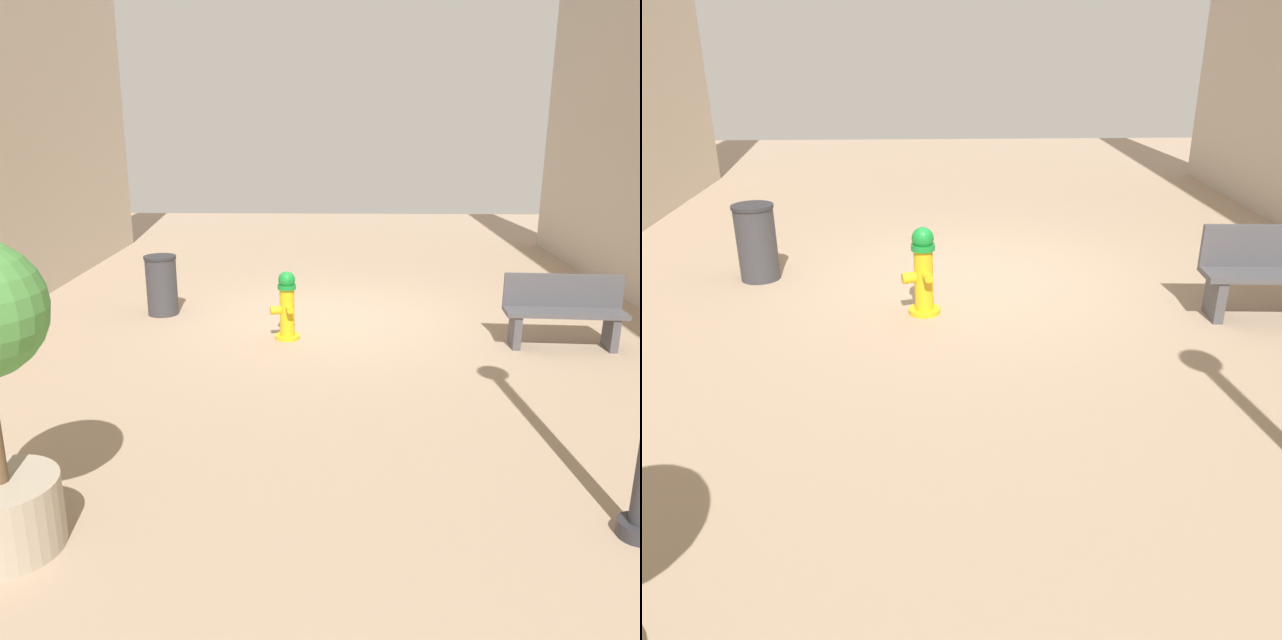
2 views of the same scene
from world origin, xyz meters
The scene contains 4 objects.
ground_plane centered at (0.00, 0.00, 0.00)m, with size 23.40×23.40×0.00m, color tan.
fire_hydrant centered at (0.60, 0.98, 0.47)m, with size 0.41×0.43×0.94m.
bench_near centered at (-3.06, 1.20, 0.49)m, with size 1.56×0.54×0.95m.
trash_bin centered at (2.60, -0.17, 0.46)m, with size 0.49×0.49×0.91m.
Camera 2 is at (0.45, 7.44, 2.74)m, focal length 36.66 mm.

